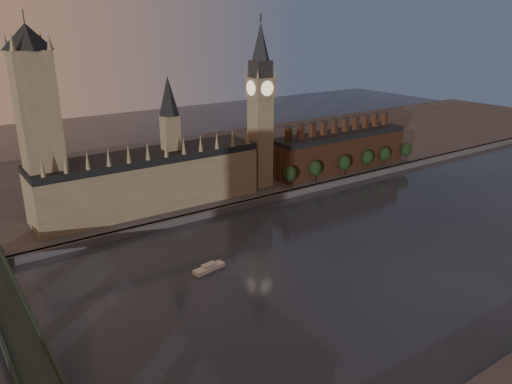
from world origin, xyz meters
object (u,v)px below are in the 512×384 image
Objects in this scene: big_ben at (260,105)px; westminster_bridge at (32,367)px; river_boat at (209,268)px; victoria_tower at (39,124)px.

big_ben is 0.54× the size of westminster_bridge.
westminster_bridge is at bearing -165.56° from river_boat.
victoria_tower is 130.12m from big_ben.
victoria_tower is 1.01× the size of big_ben.
victoria_tower is at bearing 110.75° from river_boat.
westminster_bridge is at bearing -145.67° from big_ben.
victoria_tower is 6.72× the size of river_boat.
river_boat is at bearing -137.17° from big_ben.
big_ben is (130.00, -5.00, -2.26)m from victoria_tower.
river_boat is (-82.92, -76.86, -55.64)m from big_ben.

